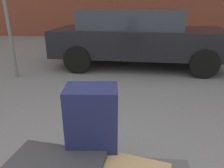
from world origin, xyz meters
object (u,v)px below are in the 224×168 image
Objects in this scene: parked_car at (137,36)px; no_parking_sign at (5,4)px; suitcase_navy_rear_left at (93,131)px; bollard_kerb_near at (186,39)px; bollard_kerb_mid at (221,39)px.

no_parking_sign is (-2.70, -1.23, 0.78)m from parked_car.
no_parking_sign reaches higher than suitcase_navy_rear_left.
suitcase_navy_rear_left reaches higher than bollard_kerb_near.
bollard_kerb_mid is at bearing 57.31° from suitcase_navy_rear_left.
bollard_kerb_near is at bearing 40.91° from no_parking_sign.
bollard_kerb_near is 6.22m from no_parking_sign.
no_parking_sign reaches higher than parked_car.
bollard_kerb_near and bollard_kerb_mid have the same top height.
suitcase_navy_rear_left is at bearing -108.29° from bollard_kerb_near.
parked_car is 3.38m from bollard_kerb_near.
no_parking_sign is at bearing -145.99° from bollard_kerb_mid.
bollard_kerb_mid is (1.31, 0.00, 0.00)m from bollard_kerb_near.
suitcase_navy_rear_left is 7.38m from bollard_kerb_near.
bollard_kerb_mid is at bearing 34.01° from no_parking_sign.
bollard_kerb_mid is 0.25× the size of no_parking_sign.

